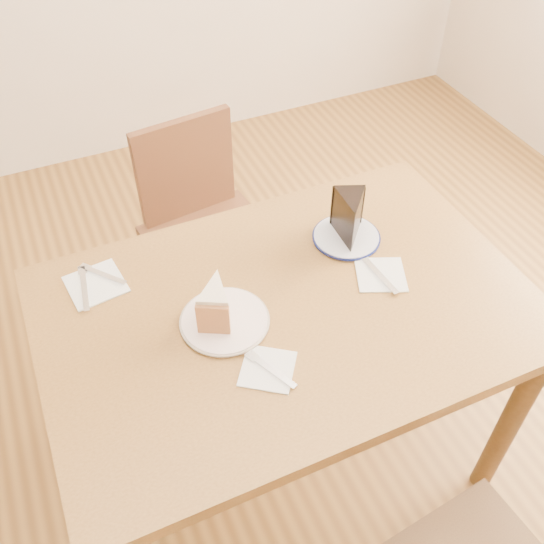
# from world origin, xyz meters

# --- Properties ---
(ground) EXTENTS (4.00, 4.00, 0.00)m
(ground) POSITION_xyz_m (0.00, 0.00, 0.00)
(ground) COLOR #513415
(ground) RESTS_ON ground
(table) EXTENTS (1.20, 0.80, 0.75)m
(table) POSITION_xyz_m (0.00, 0.00, 0.65)
(table) COLOR #543617
(table) RESTS_ON ground
(chair_far) EXTENTS (0.46, 0.46, 0.83)m
(chair_far) POSITION_xyz_m (0.00, 0.66, 0.46)
(chair_far) COLOR #381D10
(chair_far) RESTS_ON ground
(plate_cream) EXTENTS (0.21, 0.21, 0.01)m
(plate_cream) POSITION_xyz_m (-0.16, 0.01, 0.76)
(plate_cream) COLOR white
(plate_cream) RESTS_ON table
(plate_navy) EXTENTS (0.18, 0.18, 0.01)m
(plate_navy) POSITION_xyz_m (0.25, 0.15, 0.76)
(plate_navy) COLOR white
(plate_navy) RESTS_ON table
(carrot_cake) EXTENTS (0.11, 0.13, 0.09)m
(carrot_cake) POSITION_xyz_m (-0.17, 0.03, 0.81)
(carrot_cake) COLOR beige
(carrot_cake) RESTS_ON plate_cream
(chocolate_cake) EXTENTS (0.12, 0.14, 0.12)m
(chocolate_cake) POSITION_xyz_m (0.25, 0.15, 0.82)
(chocolate_cake) COLOR black
(chocolate_cake) RESTS_ON plate_navy
(napkin_cream) EXTENTS (0.16, 0.16, 0.00)m
(napkin_cream) POSITION_xyz_m (-0.12, -0.16, 0.75)
(napkin_cream) COLOR white
(napkin_cream) RESTS_ON table
(napkin_navy) EXTENTS (0.16, 0.16, 0.00)m
(napkin_navy) POSITION_xyz_m (0.26, -0.01, 0.75)
(napkin_navy) COLOR white
(napkin_navy) RESTS_ON table
(napkin_spare) EXTENTS (0.15, 0.15, 0.00)m
(napkin_spare) POSITION_xyz_m (-0.42, 0.26, 0.75)
(napkin_spare) COLOR white
(napkin_spare) RESTS_ON table
(fork_cream) EXTENTS (0.07, 0.13, 0.00)m
(fork_cream) POSITION_xyz_m (-0.12, -0.16, 0.76)
(fork_cream) COLOR silver
(fork_cream) RESTS_ON napkin_cream
(knife_navy) EXTENTS (0.03, 0.17, 0.00)m
(knife_navy) POSITION_xyz_m (0.25, 0.00, 0.76)
(knife_navy) COLOR silver
(knife_navy) RESTS_ON napkin_navy
(fork_spare) EXTENTS (0.10, 0.12, 0.00)m
(fork_spare) POSITION_xyz_m (-0.39, 0.28, 0.76)
(fork_spare) COLOR white
(fork_spare) RESTS_ON napkin_spare
(knife_spare) EXTENTS (0.03, 0.16, 0.00)m
(knife_spare) POSITION_xyz_m (-0.45, 0.25, 0.76)
(knife_spare) COLOR silver
(knife_spare) RESTS_ON napkin_spare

